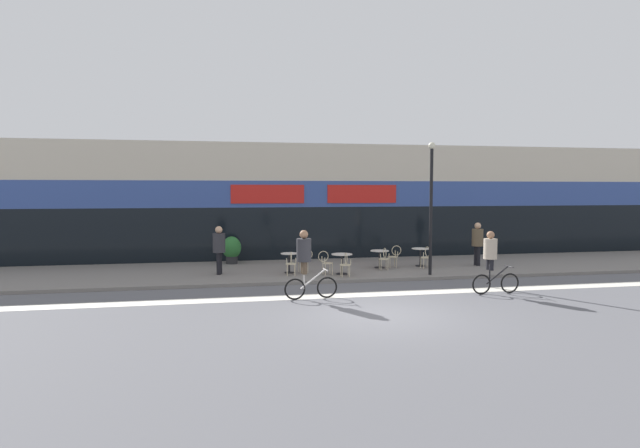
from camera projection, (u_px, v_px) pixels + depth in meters
The scene contains 21 objects.
ground_plane at pixel (380, 314), 13.27m from camera, with size 120.00×120.00×0.00m, color #5B5B60.
sidewalk_slab at pixel (327, 269), 20.38m from camera, with size 40.00×5.50×0.12m, color slate.
storefront_facade at pixel (309, 202), 24.82m from camera, with size 40.00×4.06×5.44m.
bike_lane_stripe at pixel (357, 295), 15.72m from camera, with size 36.00×0.70×0.01m, color silver.
bistro_table_0 at pixel (289, 259), 19.14m from camera, with size 0.66×0.66×0.76m.
bistro_table_1 at pixel (342, 260), 18.86m from camera, with size 0.80×0.80×0.77m.
bistro_table_2 at pixel (380, 255), 20.41m from camera, with size 0.76×0.76×0.71m.
bistro_table_3 at pixel (420, 253), 20.85m from camera, with size 0.74×0.74×0.75m.
cafe_chair_0_near at pixel (291, 262), 18.53m from camera, with size 0.43×0.59×0.90m.
cafe_chair_0_side at pixel (305, 259), 19.27m from camera, with size 0.60×0.45×0.90m.
cafe_chair_1_near at pixel (346, 263), 18.25m from camera, with size 0.42×0.58×0.90m.
cafe_chair_1_side at pixel (326, 261), 18.74m from camera, with size 0.60×0.45×0.90m.
cafe_chair_2_near at pixel (384, 257), 19.79m from camera, with size 0.42×0.58×0.90m.
cafe_chair_2_side at pixel (394, 255), 20.52m from camera, with size 0.58×0.41×0.90m.
cafe_chair_3_near at pixel (426, 256), 20.23m from camera, with size 0.42×0.58×0.90m.
planter_pot at pixel (232, 249), 21.54m from camera, with size 0.81×0.81×1.18m.
lamp_post at pixel (431, 198), 18.57m from camera, with size 0.26×0.26×4.95m.
cyclist_0 at pixel (305, 258), 15.02m from camera, with size 1.66×0.54×2.10m.
cyclist_1 at pixel (492, 257), 15.79m from camera, with size 1.64×0.48×2.01m.
pedestrian_near_end at pixel (219, 246), 18.79m from camera, with size 0.57×0.57×1.82m.
pedestrian_far_end at pixel (477, 240), 20.98m from camera, with size 0.51×0.51×1.82m.
Camera 1 is at (-3.94, -12.57, 3.31)m, focal length 28.00 mm.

